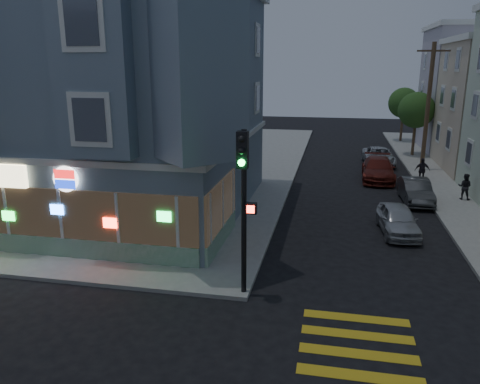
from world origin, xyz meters
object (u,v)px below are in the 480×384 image
(parked_car_c, at_px, (378,169))
(traffic_signal, at_px, (244,186))
(street_tree_near, at_px, (416,110))
(parked_car_a, at_px, (398,220))
(utility_pole, at_px, (428,106))
(parked_car_b, at_px, (416,191))
(parked_car_d, at_px, (379,156))
(pedestrian_b, at_px, (422,170))
(street_tree_far, at_px, (404,103))
(pedestrian_a, at_px, (465,187))

(parked_car_c, relative_size, traffic_signal, 0.94)
(street_tree_near, bearing_deg, parked_car_a, -100.01)
(utility_pole, height_order, traffic_signal, utility_pole)
(parked_car_b, bearing_deg, utility_pole, 76.29)
(parked_car_c, bearing_deg, parked_car_d, 87.10)
(utility_pole, height_order, pedestrian_b, utility_pole)
(parked_car_c, bearing_deg, street_tree_far, 80.41)
(street_tree_far, relative_size, parked_car_c, 1.02)
(utility_pole, relative_size, parked_car_b, 2.17)
(pedestrian_b, bearing_deg, utility_pole, -99.95)
(pedestrian_b, height_order, traffic_signal, traffic_signal)
(pedestrian_a, bearing_deg, parked_car_c, -24.91)
(pedestrian_b, xyz_separation_m, parked_car_c, (-2.70, 0.77, -0.21))
(street_tree_far, distance_m, traffic_signal, 36.91)
(utility_pole, relative_size, parked_car_a, 2.31)
(street_tree_far, bearing_deg, parked_car_c, -101.66)
(pedestrian_a, xyz_separation_m, traffic_signal, (-10.18, -13.75, 2.98))
(utility_pole, height_order, street_tree_near, utility_pole)
(pedestrian_a, height_order, traffic_signal, traffic_signal)
(parked_car_d, distance_m, traffic_signal, 24.48)
(street_tree_far, xyz_separation_m, parked_car_d, (-3.15, -12.25, -3.26))
(pedestrian_b, distance_m, parked_car_d, 6.38)
(pedestrian_b, bearing_deg, street_tree_near, -95.57)
(utility_pole, relative_size, traffic_signal, 1.63)
(parked_car_d, bearing_deg, pedestrian_b, -71.53)
(street_tree_near, distance_m, pedestrian_a, 14.30)
(pedestrian_b, height_order, parked_car_a, pedestrian_b)
(parked_car_a, height_order, parked_car_d, parked_car_d)
(street_tree_near, relative_size, parked_car_a, 1.36)
(parked_car_c, bearing_deg, pedestrian_b, -13.78)
(pedestrian_b, height_order, parked_car_c, pedestrian_b)
(parked_car_a, bearing_deg, utility_pole, 71.78)
(street_tree_near, xyz_separation_m, parked_car_b, (-1.95, -14.65, -3.25))
(pedestrian_b, relative_size, parked_car_c, 0.31)
(utility_pole, bearing_deg, parked_car_a, -103.34)
(utility_pole, height_order, street_tree_far, utility_pole)
(parked_car_b, xyz_separation_m, traffic_signal, (-7.42, -13.05, 3.20))
(street_tree_far, distance_m, pedestrian_a, 22.17)
(parked_car_a, xyz_separation_m, traffic_signal, (-5.82, -7.54, 3.21))
(pedestrian_a, relative_size, parked_car_b, 0.36)
(parked_car_a, bearing_deg, street_tree_far, 77.92)
(street_tree_near, bearing_deg, utility_pole, -91.91)
(pedestrian_a, bearing_deg, street_tree_far, -67.17)
(pedestrian_a, distance_m, pedestrian_b, 4.10)
(parked_car_a, bearing_deg, traffic_signal, -132.53)
(parked_car_b, height_order, traffic_signal, traffic_signal)
(parked_car_a, height_order, traffic_signal, traffic_signal)
(street_tree_far, distance_m, parked_car_d, 13.06)
(pedestrian_b, bearing_deg, parked_car_c, -16.39)
(utility_pole, bearing_deg, traffic_signal, -112.92)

